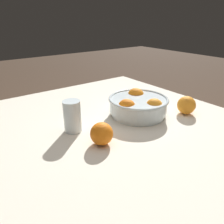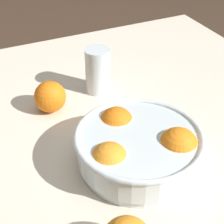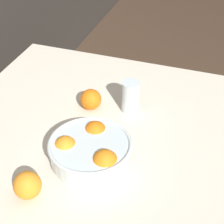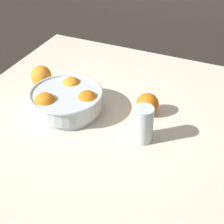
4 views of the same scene
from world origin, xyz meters
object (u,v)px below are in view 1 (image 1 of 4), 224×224
Objects in this scene: fruit_bowl at (138,105)px; juice_glass at (72,117)px; orange_loose_front at (186,105)px; orange_loose_near_bowl at (102,134)px.

juice_glass reaches higher than fruit_bowl.
juice_glass is 0.51m from orange_loose_front.
fruit_bowl is 3.30× the size of orange_loose_near_bowl.
orange_loose_front is at bearing 177.96° from orange_loose_near_bowl.
juice_glass is (0.30, -0.04, 0.01)m from fruit_bowl.
fruit_bowl reaches higher than orange_loose_near_bowl.
juice_glass is 1.51× the size of orange_loose_front.
juice_glass reaches higher than orange_loose_near_bowl.
orange_loose_near_bowl is 0.97× the size of orange_loose_front.
juice_glass is at bearing -18.27° from orange_loose_front.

